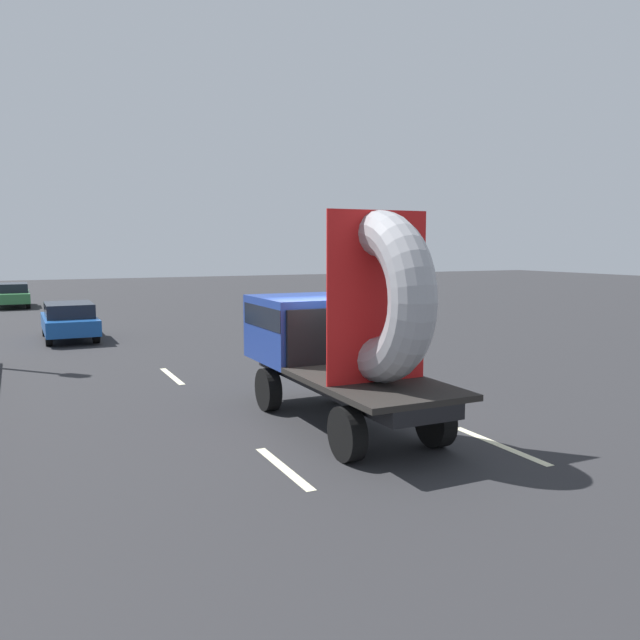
# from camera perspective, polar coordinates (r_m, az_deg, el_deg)

# --- Properties ---
(ground_plane) EXTENTS (120.00, 120.00, 0.00)m
(ground_plane) POSITION_cam_1_polar(r_m,az_deg,el_deg) (12.82, 2.34, -8.81)
(ground_plane) COLOR #28282B
(flatbed_truck) EXTENTS (2.02, 5.63, 4.01)m
(flatbed_truck) POSITION_cam_1_polar(r_m,az_deg,el_deg) (12.15, 1.55, -0.66)
(flatbed_truck) COLOR black
(flatbed_truck) RESTS_ON ground_plane
(distant_sedan) EXTENTS (1.78, 4.16, 1.36)m
(distant_sedan) POSITION_cam_1_polar(r_m,az_deg,el_deg) (25.07, -21.50, 0.01)
(distant_sedan) COLOR black
(distant_sedan) RESTS_ON ground_plane
(lane_dash_left_near) EXTENTS (0.16, 2.08, 0.01)m
(lane_dash_left_near) POSITION_cam_1_polar(r_m,az_deg,el_deg) (10.12, -3.27, -13.05)
(lane_dash_left_near) COLOR beige
(lane_dash_left_near) RESTS_ON ground_plane
(lane_dash_left_far) EXTENTS (0.16, 2.32, 0.01)m
(lane_dash_left_far) POSITION_cam_1_polar(r_m,az_deg,el_deg) (17.31, -13.10, -4.90)
(lane_dash_left_far) COLOR beige
(lane_dash_left_far) RESTS_ON ground_plane
(lane_dash_right_near) EXTENTS (0.16, 2.33, 0.01)m
(lane_dash_right_near) POSITION_cam_1_polar(r_m,az_deg,el_deg) (11.60, 15.76, -10.71)
(lane_dash_right_near) COLOR beige
(lane_dash_right_near) RESTS_ON ground_plane
(lane_dash_right_far) EXTENTS (0.16, 2.37, 0.01)m
(lane_dash_right_far) POSITION_cam_1_polar(r_m,az_deg,el_deg) (18.39, -1.40, -4.06)
(lane_dash_right_far) COLOR beige
(lane_dash_right_far) RESTS_ON ground_plane
(oncoming_car) EXTENTS (1.76, 4.10, 1.34)m
(oncoming_car) POSITION_cam_1_polar(r_m,az_deg,el_deg) (39.79, -25.80, 2.07)
(oncoming_car) COLOR black
(oncoming_car) RESTS_ON ground_plane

